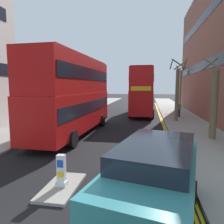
{
  "coord_description": "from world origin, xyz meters",
  "views": [
    {
      "loc": [
        2.92,
        -2.83,
        3.55
      ],
      "look_at": [
        0.5,
        11.0,
        1.8
      ],
      "focal_mm": 33.57,
      "sensor_mm": 36.0,
      "label": 1
    }
  ],
  "objects_px": {
    "pedestrian_far": "(179,109)",
    "double_decker_bus_away": "(74,93)",
    "taxi_minivan": "(154,186)",
    "double_decker_bus_oncoming": "(142,90)",
    "keep_left_bollard": "(61,172)"
  },
  "relations": [
    {
      "from": "double_decker_bus_oncoming",
      "to": "taxi_minivan",
      "type": "distance_m",
      "value": 21.48
    },
    {
      "from": "taxi_minivan",
      "to": "pedestrian_far",
      "type": "xyz_separation_m",
      "value": [
        3.21,
        18.94,
        -0.08
      ]
    },
    {
      "from": "pedestrian_far",
      "to": "taxi_minivan",
      "type": "bearing_deg",
      "value": -99.63
    },
    {
      "from": "keep_left_bollard",
      "to": "double_decker_bus_away",
      "type": "xyz_separation_m",
      "value": [
        -2.45,
        8.03,
        2.42
      ]
    },
    {
      "from": "taxi_minivan",
      "to": "double_decker_bus_oncoming",
      "type": "bearing_deg",
      "value": 92.54
    },
    {
      "from": "pedestrian_far",
      "to": "keep_left_bollard",
      "type": "bearing_deg",
      "value": -109.85
    },
    {
      "from": "keep_left_bollard",
      "to": "double_decker_bus_oncoming",
      "type": "height_order",
      "value": "double_decker_bus_oncoming"
    },
    {
      "from": "double_decker_bus_away",
      "to": "pedestrian_far",
      "type": "distance_m",
      "value": 13.04
    },
    {
      "from": "double_decker_bus_away",
      "to": "double_decker_bus_oncoming",
      "type": "height_order",
      "value": "same"
    },
    {
      "from": "double_decker_bus_away",
      "to": "taxi_minivan",
      "type": "bearing_deg",
      "value": -59.73
    },
    {
      "from": "pedestrian_far",
      "to": "double_decker_bus_away",
      "type": "bearing_deg",
      "value": -132.85
    },
    {
      "from": "taxi_minivan",
      "to": "pedestrian_far",
      "type": "distance_m",
      "value": 19.21
    },
    {
      "from": "double_decker_bus_oncoming",
      "to": "pedestrian_far",
      "type": "relative_size",
      "value": 6.67
    },
    {
      "from": "double_decker_bus_oncoming",
      "to": "taxi_minivan",
      "type": "bearing_deg",
      "value": -87.46
    },
    {
      "from": "double_decker_bus_oncoming",
      "to": "taxi_minivan",
      "type": "xyz_separation_m",
      "value": [
        0.95,
        -21.37,
        -1.96
      ]
    }
  ]
}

